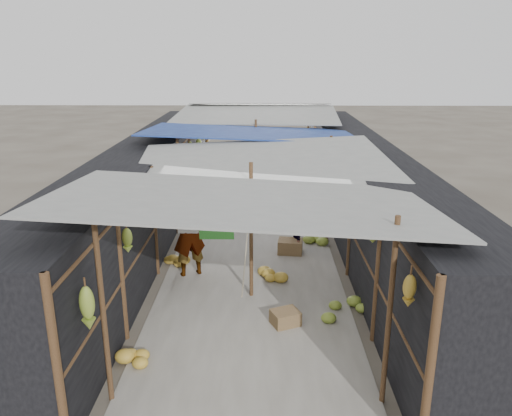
{
  "coord_description": "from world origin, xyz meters",
  "views": [
    {
      "loc": [
        0.21,
        -5.59,
        4.41
      ],
      "look_at": [
        0.07,
        4.65,
        1.25
      ],
      "focal_mm": 35.0,
      "sensor_mm": 36.0,
      "label": 1
    }
  ],
  "objects_px": {
    "black_basin": "(315,214)",
    "shopper_blue": "(258,187)",
    "vendor_elderly": "(189,233)",
    "crate_near": "(285,318)",
    "vendor_seated": "(295,232)"
  },
  "relations": [
    {
      "from": "black_basin",
      "to": "vendor_seated",
      "type": "bearing_deg",
      "value": -106.5
    },
    {
      "from": "black_basin",
      "to": "vendor_seated",
      "type": "xyz_separation_m",
      "value": [
        -0.74,
        -2.5,
        0.38
      ]
    },
    {
      "from": "black_basin",
      "to": "shopper_blue",
      "type": "xyz_separation_m",
      "value": [
        -1.61,
        0.14,
        0.74
      ]
    },
    {
      "from": "vendor_elderly",
      "to": "shopper_blue",
      "type": "bearing_deg",
      "value": -133.58
    },
    {
      "from": "crate_near",
      "to": "vendor_elderly",
      "type": "bearing_deg",
      "value": 109.59
    },
    {
      "from": "black_basin",
      "to": "vendor_elderly",
      "type": "relative_size",
      "value": 0.35
    },
    {
      "from": "vendor_elderly",
      "to": "crate_near",
      "type": "bearing_deg",
      "value": 109.06
    },
    {
      "from": "vendor_elderly",
      "to": "vendor_seated",
      "type": "distance_m",
      "value": 2.67
    },
    {
      "from": "shopper_blue",
      "to": "vendor_seated",
      "type": "xyz_separation_m",
      "value": [
        0.87,
        -2.64,
        -0.36
      ]
    },
    {
      "from": "shopper_blue",
      "to": "vendor_seated",
      "type": "bearing_deg",
      "value": -91.47
    },
    {
      "from": "crate_near",
      "to": "shopper_blue",
      "type": "height_order",
      "value": "shopper_blue"
    },
    {
      "from": "shopper_blue",
      "to": "crate_near",
      "type": "bearing_deg",
      "value": -104.88
    },
    {
      "from": "vendor_elderly",
      "to": "black_basin",
      "type": "bearing_deg",
      "value": -152.29
    },
    {
      "from": "vendor_elderly",
      "to": "vendor_seated",
      "type": "bearing_deg",
      "value": -173.43
    },
    {
      "from": "vendor_elderly",
      "to": "shopper_blue",
      "type": "relative_size",
      "value": 1.1
    }
  ]
}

